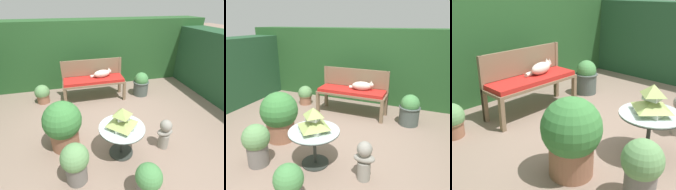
{
  "view_description": "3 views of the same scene",
  "coord_description": "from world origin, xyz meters",
  "views": [
    {
      "loc": [
        -0.62,
        -2.56,
        2.11
      ],
      "look_at": [
        0.12,
        0.38,
        0.47
      ],
      "focal_mm": 28.0,
      "sensor_mm": 36.0,
      "label": 1
    },
    {
      "loc": [
        1.29,
        -2.87,
        1.85
      ],
      "look_at": [
        -0.12,
        0.45,
        0.63
      ],
      "focal_mm": 35.0,
      "sensor_mm": 36.0,
      "label": 2
    },
    {
      "loc": [
        -2.56,
        -1.87,
        1.74
      ],
      "look_at": [
        -0.2,
        0.43,
        0.48
      ],
      "focal_mm": 45.0,
      "sensor_mm": 36.0,
      "label": 3
    }
  ],
  "objects": [
    {
      "name": "ground",
      "position": [
        0.0,
        0.0,
        0.0
      ],
      "size": [
        30.0,
        30.0,
        0.0
      ],
      "primitive_type": "plane",
      "color": "gray"
    },
    {
      "name": "patio_table",
      "position": [
        0.01,
        -0.65,
        0.39
      ],
      "size": [
        0.68,
        0.68,
        0.5
      ],
      "color": "#2D332D",
      "rests_on": "ground"
    },
    {
      "name": "garden_bench",
      "position": [
        -0.11,
        1.15,
        0.46
      ],
      "size": [
        1.42,
        0.47,
        0.54
      ],
      "color": "#7F664C",
      "rests_on": "ground"
    },
    {
      "name": "potted_plant_table_far",
      "position": [
        -0.83,
        -0.28,
        0.42
      ],
      "size": [
        0.6,
        0.6,
        0.81
      ],
      "color": "#9E664C",
      "rests_on": "ground"
    },
    {
      "name": "potted_plant_bench_right",
      "position": [
        -0.69,
        -0.96,
        0.32
      ],
      "size": [
        0.36,
        0.36,
        0.59
      ],
      "color": "slate",
      "rests_on": "ground"
    },
    {
      "name": "bench_backrest",
      "position": [
        -0.11,
        1.37,
        0.67
      ],
      "size": [
        1.42,
        0.06,
        0.92
      ],
      "color": "#7F664C",
      "rests_on": "ground"
    },
    {
      "name": "foliage_hedge_back",
      "position": [
        0.0,
        2.34,
        0.85
      ],
      "size": [
        6.4,
        0.81,
        1.7
      ],
      "primitive_type": "cube",
      "color": "#285628",
      "rests_on": "ground"
    },
    {
      "name": "cat",
      "position": [
        0.09,
        1.19,
        0.62
      ],
      "size": [
        0.51,
        0.25,
        0.2
      ],
      "rotation": [
        0.0,
        0.0,
        0.2
      ],
      "color": "silver",
      "rests_on": "garden_bench"
    },
    {
      "name": "pagoda_birdhouse",
      "position": [
        0.01,
        -0.65,
        0.64
      ],
      "size": [
        0.36,
        0.36,
        0.32
      ],
      "color": "#B2BCA8",
      "rests_on": "patio_table"
    },
    {
      "name": "potted_plant_hedge_corner",
      "position": [
        1.05,
        1.1,
        0.29
      ],
      "size": [
        0.39,
        0.39,
        0.58
      ],
      "color": "#4C5651",
      "rests_on": "ground"
    }
  ]
}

